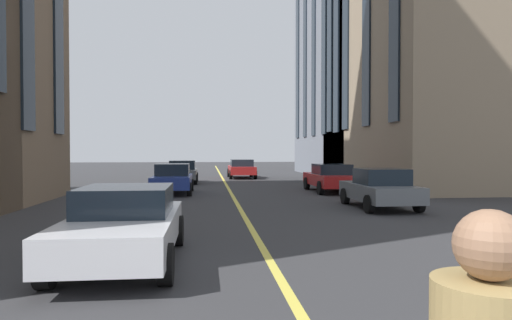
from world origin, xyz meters
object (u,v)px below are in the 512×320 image
object	(u,v)px
car_grey_trailing	(182,172)
car_blue_oncoming	(172,179)
car_grey_mid	(380,188)
car_red_near	(331,178)
car_white_parked_a	(125,224)
car_red_parked_b	(242,168)

from	to	relation	value
car_grey_trailing	car_blue_oncoming	xyz separation A→B (m)	(-6.87, 0.11, 0.00)
car_grey_mid	car_red_near	size ratio (longest dim) A/B	0.89
car_white_parked_a	car_grey_trailing	distance (m)	20.19
car_red_parked_b	car_red_near	distance (m)	12.16
car_white_parked_a	car_red_near	world-z (taller)	same
car_red_parked_b	car_blue_oncoming	world-z (taller)	car_blue_oncoming
car_grey_trailing	car_grey_mid	bearing A→B (deg)	-150.23
car_red_parked_b	car_grey_mid	distance (m)	18.34
car_red_near	car_grey_trailing	bearing A→B (deg)	47.81
car_grey_mid	car_red_near	distance (m)	6.36
car_red_parked_b	car_grey_trailing	world-z (taller)	car_grey_trailing
car_red_near	car_blue_oncoming	bearing A→B (deg)	90.17
car_red_parked_b	car_grey_mid	size ratio (longest dim) A/B	1.13
car_grey_trailing	car_white_parked_a	bearing A→B (deg)	-179.94
car_white_parked_a	car_red_near	bearing A→B (deg)	-29.43
car_grey_mid	car_grey_trailing	distance (m)	15.21
car_grey_mid	car_white_parked_a	distance (m)	10.28
car_blue_oncoming	car_white_parked_a	bearing A→B (deg)	-179.45
car_red_parked_b	car_red_near	world-z (taller)	same
car_red_parked_b	car_grey_trailing	bearing A→B (deg)	139.82
car_red_parked_b	car_white_parked_a	world-z (taller)	same
car_red_near	car_red_parked_b	bearing A→B (deg)	16.71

